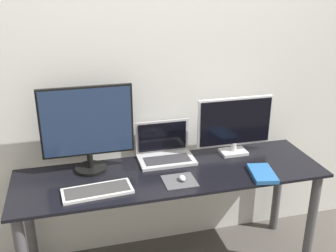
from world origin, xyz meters
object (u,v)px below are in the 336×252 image
monitor_left (87,127)px  mouse (182,178)px  laptop (165,150)px  monitor_right (235,124)px  keyboard (97,191)px  book (262,173)px

monitor_left → mouse: (0.50, -0.28, -0.26)m
laptop → monitor_right: bearing=-5.5°
monitor_right → keyboard: size_ratio=1.29×
keyboard → book: (0.97, -0.05, 0.00)m
monitor_left → mouse: monitor_left is taller
monitor_right → laptop: 0.49m
keyboard → book: size_ratio=1.59×
monitor_left → monitor_right: monitor_left is taller
monitor_left → keyboard: 0.39m
monitor_left → laptop: bearing=5.3°
keyboard → mouse: mouse is taller
monitor_left → book: bearing=-18.6°
monitor_left → keyboard: monitor_left is taller
mouse → book: bearing=-6.4°
monitor_left → mouse: 0.63m
monitor_left → keyboard: bearing=-86.9°
mouse → book: (0.48, -0.05, -0.01)m
laptop → keyboard: size_ratio=0.90×
mouse → monitor_right: bearing=32.3°
laptop → book: bearing=-36.6°
keyboard → mouse: 0.49m
monitor_right → book: size_ratio=2.05×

